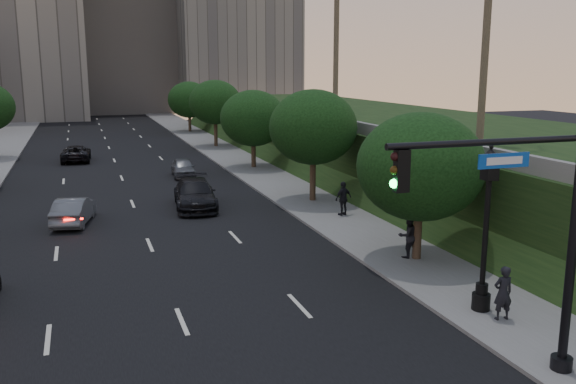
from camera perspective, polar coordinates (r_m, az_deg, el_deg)
name	(u,v)px	position (r m, az deg, el deg)	size (l,w,h in m)	color
road_surface	(124,183)	(44.14, -15.12, 0.81)	(16.00, 140.00, 0.02)	black
sidewalk_right	(264,174)	(45.91, -2.27, 1.70)	(4.50, 140.00, 0.15)	slate
embankment	(416,145)	(48.52, 11.86, 4.30)	(18.00, 90.00, 4.00)	black
parapet_wall	(314,118)	(44.54, 2.47, 6.94)	(0.35, 90.00, 0.70)	slate
office_block_mid	(124,38)	(115.76, -15.06, 13.74)	(22.00, 18.00, 26.00)	#A19C94
office_block_right	(230,9)	(112.98, -5.43, 16.68)	(20.00, 22.00, 36.00)	gray
tree_right_a	(420,167)	(25.29, 12.28, 2.32)	(5.20, 5.20, 6.24)	#38281C
tree_right_b	(313,127)	(35.94, 2.37, 6.07)	(5.20, 5.20, 6.74)	#38281C
tree_right_c	(253,118)	(48.28, -3.28, 6.90)	(5.20, 5.20, 6.24)	#38281C
tree_right_d	(215,102)	(61.81, -6.84, 8.34)	(5.20, 5.20, 6.74)	#38281C
tree_right_e	(189,100)	(76.54, -9.24, 8.52)	(5.20, 5.20, 6.24)	#38281C
traffic_signal_mast	(538,245)	(16.35, 22.37, -4.62)	(5.68, 0.56, 7.00)	black
street_lamp	(485,237)	(20.64, 17.98, -4.01)	(0.64, 0.64, 5.62)	black
sedan_mid_left	(74,211)	(33.36, -19.42, -1.65)	(1.50, 4.30, 1.42)	#585B60
sedan_far_left	(76,153)	(55.48, -19.23, 3.43)	(2.30, 5.00, 1.39)	black
sedan_near_right	(195,194)	(35.42, -8.70, -0.20)	(2.27, 5.59, 1.62)	black
sedan_far_right	(183,168)	(45.73, -9.79, 2.27)	(1.61, 4.00, 1.36)	#595B60
pedestrian_a	(503,293)	(20.54, 19.47, -8.90)	(0.64, 0.42, 1.76)	black
pedestrian_b	(408,236)	(25.95, 11.19, -4.02)	(0.92, 0.71, 1.88)	black
pedestrian_c	(343,198)	(32.79, 5.20, -0.60)	(1.08, 0.45, 1.84)	black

